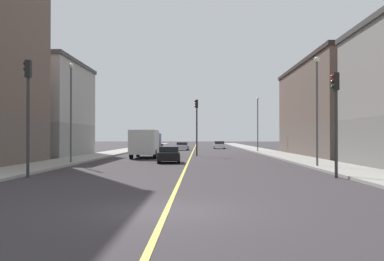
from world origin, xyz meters
TOP-DOWN VIEW (x-y plane):
  - ground_plane at (0.00, 0.00)m, footprint 400.00×400.00m
  - sidewalk_left at (10.13, 49.00)m, footprint 3.56×168.00m
  - sidewalk_right at (-10.13, 49.00)m, footprint 3.56×168.00m
  - lane_center_stripe at (0.00, 49.00)m, footprint 0.16×154.00m
  - building_left_mid at (17.54, 38.86)m, footprint 11.56×25.33m
  - building_right_midblock at (-17.54, 36.97)m, footprint 11.56×15.04m
  - traffic_light_left_near at (7.93, 10.82)m, footprint 0.40×0.32m
  - traffic_light_right_near at (-7.96, 10.82)m, footprint 0.40×0.32m
  - traffic_light_median_far at (0.63, 38.05)m, footprint 0.40×0.32m
  - street_lamp_left_near at (8.95, 18.73)m, footprint 0.36×0.36m
  - street_lamp_right_near at (-8.95, 22.62)m, footprint 0.36×0.36m
  - street_lamp_left_far at (8.95, 51.41)m, footprint 0.36×0.36m
  - car_silver at (-1.76, 60.76)m, footprint 2.03×4.17m
  - car_white at (4.45, 69.95)m, footprint 1.95×4.54m
  - car_black at (-1.54, 24.80)m, footprint 1.95×4.04m
  - car_blue at (-4.31, 44.06)m, footprint 1.98×4.56m
  - box_truck at (-4.44, 33.74)m, footprint 2.55×7.94m

SIDE VIEW (x-z plane):
  - ground_plane at x=0.00m, z-range 0.00..0.00m
  - lane_center_stripe at x=0.00m, z-range 0.00..0.01m
  - sidewalk_left at x=10.13m, z-range 0.00..0.15m
  - sidewalk_right at x=-10.13m, z-range 0.00..0.15m
  - car_blue at x=-4.31m, z-range -0.01..1.25m
  - car_silver at x=-1.76m, z-range 0.00..1.26m
  - car_black at x=-1.54m, z-range -0.02..1.30m
  - car_white at x=4.45m, z-range -0.01..1.33m
  - box_truck at x=-4.44m, z-range 0.14..2.91m
  - traffic_light_left_near at x=7.93m, z-range 0.83..6.24m
  - traffic_light_right_near at x=-7.96m, z-range 0.89..6.98m
  - traffic_light_median_far at x=0.63m, z-range 0.90..7.07m
  - street_lamp_left_far at x=8.95m, z-range 0.91..8.30m
  - street_lamp_left_near at x=8.95m, z-range 0.91..8.34m
  - street_lamp_right_near at x=-8.95m, z-range 0.92..8.53m
  - building_right_midblock at x=-17.54m, z-range 0.01..10.18m
  - building_left_mid at x=17.54m, z-range 0.01..10.27m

